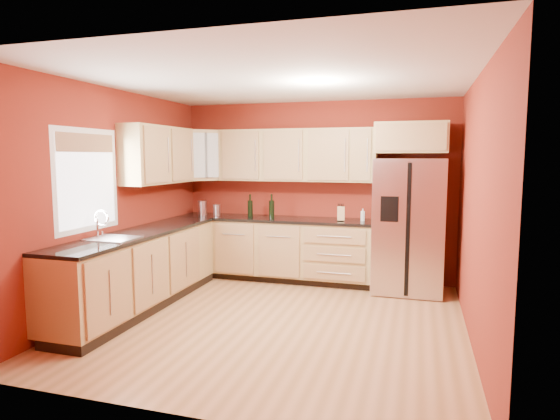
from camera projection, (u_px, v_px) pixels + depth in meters
name	position (u px, v px, depth m)	size (l,w,h in m)	color
floor	(275.00, 321.00, 5.15)	(4.00, 4.00, 0.00)	#9C6A3C
ceiling	(275.00, 80.00, 4.86)	(4.00, 4.00, 0.00)	silver
wall_back	(315.00, 191.00, 6.91)	(4.00, 0.04, 2.60)	maroon
wall_front	(187.00, 233.00, 3.10)	(4.00, 0.04, 2.60)	maroon
wall_left	(115.00, 199.00, 5.57)	(0.04, 4.00, 2.60)	maroon
wall_right	(476.00, 210.00, 4.44)	(0.04, 4.00, 2.60)	maroon
base_cabinets_back	(274.00, 250.00, 6.88)	(2.90, 0.60, 0.88)	#A88C51
base_cabinets_left	(140.00, 271.00, 5.58)	(0.60, 2.80, 0.88)	#A88C51
countertop_back	(274.00, 219.00, 6.82)	(2.90, 0.62, 0.04)	black
countertop_left	(139.00, 233.00, 5.53)	(0.62, 2.80, 0.04)	black
upper_cabinets_back	(296.00, 155.00, 6.76)	(2.30, 0.33, 0.75)	#A88C51
upper_cabinets_left	(159.00, 155.00, 6.16)	(0.33, 1.35, 0.75)	#A88C51
corner_upper_cabinet	(202.00, 155.00, 7.01)	(0.62, 0.33, 0.75)	#A88C51
over_fridge_cabinet	(411.00, 138.00, 6.16)	(0.92, 0.60, 0.40)	#A88C51
refrigerator	(408.00, 226.00, 6.22)	(0.90, 0.75, 1.78)	silver
window	(87.00, 180.00, 5.06)	(0.03, 0.90, 1.00)	white
sink_faucet	(112.00, 225.00, 5.03)	(0.50, 0.42, 0.30)	silver
canister_left	(202.00, 208.00, 7.11)	(0.13, 0.13, 0.22)	silver
canister_right	(217.00, 210.00, 7.02)	(0.11, 0.11, 0.17)	silver
wine_bottle_a	(272.00, 206.00, 6.78)	(0.08, 0.08, 0.35)	black
wine_bottle_b	(250.00, 206.00, 6.89)	(0.08, 0.08, 0.34)	black
knife_block	(341.00, 214.00, 6.48)	(0.10, 0.09, 0.20)	tan
soap_dispenser	(363.00, 215.00, 6.45)	(0.06, 0.06, 0.17)	silver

